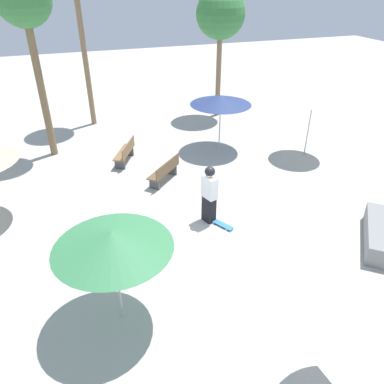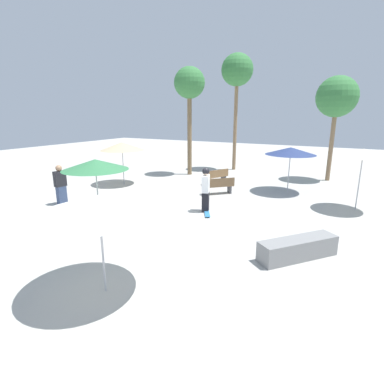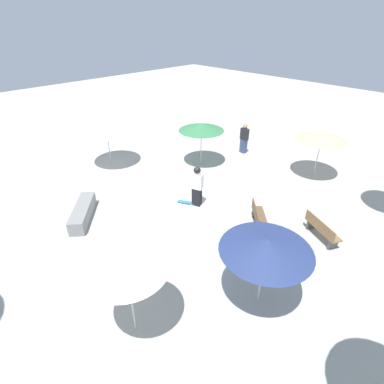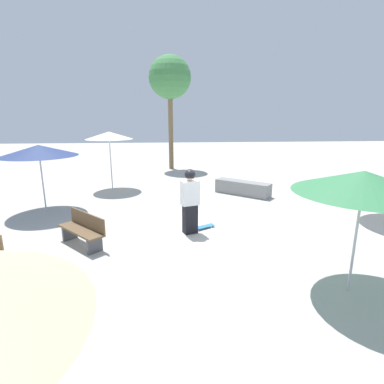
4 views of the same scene
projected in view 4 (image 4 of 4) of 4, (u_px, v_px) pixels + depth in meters
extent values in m
plane|color=#B2AFA8|center=(200.00, 230.00, 8.86)|extent=(60.00, 60.00, 0.00)
cube|color=black|center=(190.00, 219.00, 8.58)|extent=(0.38, 0.45, 0.84)
cube|color=white|center=(190.00, 193.00, 8.39)|extent=(0.42, 0.56, 0.70)
sphere|color=beige|center=(190.00, 176.00, 8.27)|extent=(0.28, 0.28, 0.28)
sphere|color=black|center=(190.00, 175.00, 8.26)|extent=(0.31, 0.31, 0.31)
cube|color=teal|center=(203.00, 227.00, 8.96)|extent=(0.56, 0.80, 0.02)
cylinder|color=silver|center=(208.00, 225.00, 9.17)|extent=(0.05, 0.06, 0.05)
cylinder|color=silver|center=(211.00, 227.00, 9.03)|extent=(0.05, 0.06, 0.05)
cylinder|color=silver|center=(194.00, 229.00, 8.91)|extent=(0.05, 0.06, 0.05)
cylinder|color=silver|center=(198.00, 231.00, 8.77)|extent=(0.05, 0.06, 0.05)
cube|color=gray|center=(243.00, 188.00, 12.80)|extent=(1.99, 2.22, 0.58)
cube|color=#47474C|center=(95.00, 245.00, 7.37)|extent=(0.33, 0.34, 0.40)
cube|color=#47474C|center=(70.00, 232.00, 8.17)|extent=(0.33, 0.34, 0.40)
cube|color=brown|center=(81.00, 230.00, 7.71)|extent=(1.45, 1.43, 0.05)
cube|color=brown|center=(87.00, 220.00, 7.80)|extent=(1.17, 1.15, 0.40)
cylinder|color=#B7B7BC|center=(111.00, 162.00, 13.50)|extent=(0.05, 0.05, 2.50)
cone|color=beige|center=(109.00, 135.00, 13.21)|extent=(2.08, 2.08, 0.33)
cylinder|color=#B7B7BC|center=(43.00, 181.00, 10.34)|extent=(0.05, 0.05, 2.21)
cone|color=navy|center=(39.00, 150.00, 10.08)|extent=(2.53, 2.53, 0.37)
cylinder|color=#B7B7BC|center=(356.00, 237.00, 5.55)|extent=(0.05, 0.05, 2.22)
cone|color=#387F4C|center=(364.00, 182.00, 5.29)|extent=(2.45, 2.45, 0.39)
cylinder|color=brown|center=(171.00, 128.00, 18.55)|extent=(0.29, 0.29, 5.14)
sphere|color=#428447|center=(170.00, 77.00, 17.82)|extent=(2.53, 2.53, 2.53)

